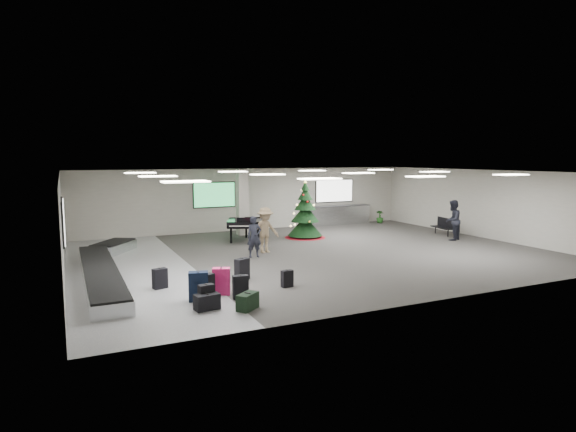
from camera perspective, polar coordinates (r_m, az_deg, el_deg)
name	(u,v)px	position (r m, az deg, el deg)	size (l,w,h in m)	color
ground	(314,253)	(19.14, 3.16, -4.41)	(18.00, 18.00, 0.00)	#3A3835
room_envelope	(299,194)	(19.24, 1.26, 2.66)	(18.02, 14.02, 3.21)	#A4A095
baggage_carousel	(104,267)	(16.85, -21.01, -5.70)	(2.28, 9.71, 0.43)	silver
service_counter	(337,215)	(27.22, 5.81, 0.11)	(4.05, 0.65, 1.08)	silver
suitcase_0	(206,287)	(13.18, -9.69, -8.24)	(0.49, 0.38, 0.69)	black
suitcase_1	(240,287)	(13.06, -5.65, -8.39)	(0.44, 0.28, 0.66)	black
pink_suitcase	(221,281)	(13.50, -7.90, -7.67)	(0.54, 0.43, 0.77)	#ED1E6B
suitcase_3	(242,269)	(14.99, -5.47, -6.31)	(0.51, 0.42, 0.70)	black
navy_suitcase	(199,286)	(13.01, -10.56, -8.21)	(0.57, 0.43, 0.81)	black
suitcase_5	(206,296)	(12.48, -9.66, -9.31)	(0.42, 0.27, 0.60)	black
green_duffel	(248,301)	(12.19, -4.82, -10.06)	(0.68, 0.63, 0.43)	black
suitcase_7	(287,279)	(14.16, -0.11, -7.43)	(0.36, 0.22, 0.52)	black
suitcase_8	(160,279)	(14.46, -14.94, -7.18)	(0.45, 0.33, 0.61)	black
black_duffel	(207,302)	(12.30, -9.58, -10.00)	(0.65, 0.42, 0.42)	black
christmas_tree	(305,218)	(22.69, 2.04, -0.19)	(1.95, 1.95, 2.77)	maroon
grand_piano	(245,223)	(21.93, -5.09, -0.84)	(2.16, 2.41, 1.13)	black
bench	(443,225)	(24.70, 17.92, -1.06)	(0.66, 1.38, 0.84)	black
traveler_a	(254,237)	(18.25, -4.02, -2.47)	(0.57, 0.38, 1.57)	black
traveler_b	(265,230)	(19.08, -2.71, -1.68)	(1.17, 0.67, 1.81)	#887054
traveler_bench	(453,220)	(23.19, 18.94, -0.47)	(0.90, 0.70, 1.85)	black
potted_plant_left	(310,221)	(25.88, 2.63, -0.57)	(0.42, 0.34, 0.77)	#1A4315
potted_plant_right	(380,217)	(28.32, 10.83, -0.08)	(0.41, 0.41, 0.73)	#1A4315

